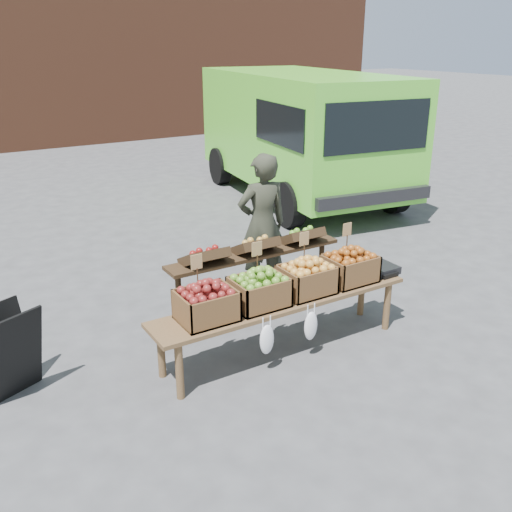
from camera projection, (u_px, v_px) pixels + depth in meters
ground at (308, 374)px, 5.31m from camera, size 80.00×80.00×0.00m
delivery_van at (300, 137)px, 10.78m from camera, size 3.08×5.48×2.33m
vendor at (262, 225)px, 6.75m from camera, size 0.67×0.49×1.71m
chalkboard_sign at (7, 353)px, 4.87m from camera, size 0.61×0.49×0.82m
back_table at (255, 276)px, 6.15m from camera, size 2.10×0.44×1.04m
display_bench at (283, 325)px, 5.60m from camera, size 2.70×0.56×0.57m
crate_golden_apples at (206, 306)px, 5.04m from camera, size 0.50×0.40×0.28m
crate_russet_pears at (259, 292)px, 5.31m from camera, size 0.50×0.40×0.28m
crate_red_apples at (307, 280)px, 5.58m from camera, size 0.50×0.40×0.28m
crate_green_apples at (350, 268)px, 5.85m from camera, size 0.50×0.40×0.28m
weighing_scale at (380, 269)px, 6.09m from camera, size 0.34×0.30×0.08m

